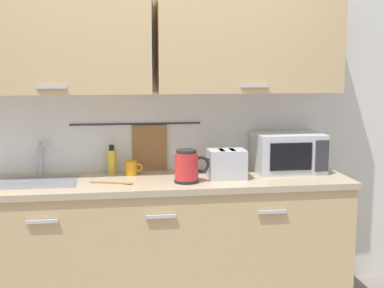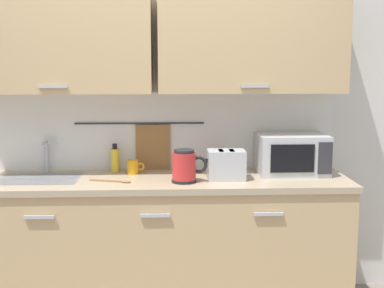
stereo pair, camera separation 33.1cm
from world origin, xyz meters
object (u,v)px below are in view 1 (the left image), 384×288
at_px(microwave, 288,152).
at_px(mug_near_sink, 131,168).
at_px(electric_kettle, 187,167).
at_px(toaster, 227,164).
at_px(dish_soap_bottle, 112,161).
at_px(wooden_spoon, 117,183).

relative_size(microwave, mug_near_sink, 3.83).
distance_m(electric_kettle, toaster, 0.28).
bearing_deg(dish_soap_bottle, mug_near_sink, -30.23).
relative_size(dish_soap_bottle, toaster, 0.77).
xyz_separation_m(dish_soap_bottle, mug_near_sink, (0.13, -0.08, -0.04)).
bearing_deg(dish_soap_bottle, wooden_spoon, -84.19).
bearing_deg(electric_kettle, mug_near_sink, 142.10).
height_order(electric_kettle, mug_near_sink, electric_kettle).
distance_m(dish_soap_bottle, toaster, 0.79).
relative_size(electric_kettle, dish_soap_bottle, 1.16).
relative_size(microwave, toaster, 1.80).
xyz_separation_m(electric_kettle, wooden_spoon, (-0.44, 0.02, -0.10)).
xyz_separation_m(mug_near_sink, toaster, (0.61, -0.19, 0.05)).
height_order(mug_near_sink, wooden_spoon, mug_near_sink).
bearing_deg(dish_soap_bottle, microwave, -5.29).
height_order(microwave, mug_near_sink, microwave).
xyz_separation_m(electric_kettle, toaster, (0.27, 0.07, -0.01)).
distance_m(dish_soap_bottle, mug_near_sink, 0.16).
height_order(dish_soap_bottle, mug_near_sink, dish_soap_bottle).
relative_size(microwave, wooden_spoon, 1.69).
relative_size(dish_soap_bottle, mug_near_sink, 1.63).
distance_m(dish_soap_bottle, wooden_spoon, 0.33).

